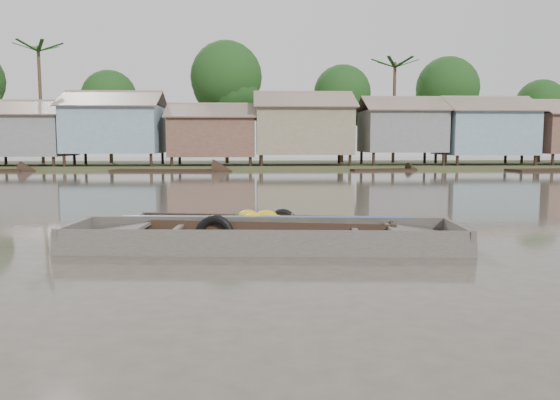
{
  "coord_description": "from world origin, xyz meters",
  "views": [
    {
      "loc": [
        -1.03,
        -8.99,
        1.83
      ],
      "look_at": [
        -0.55,
        0.75,
        0.8
      ],
      "focal_mm": 35.0,
      "sensor_mm": 36.0,
      "label": 1
    }
  ],
  "objects": [
    {
      "name": "ground",
      "position": [
        0.0,
        0.0,
        0.0
      ],
      "size": [
        120.0,
        120.0,
        0.0
      ],
      "primitive_type": "plane",
      "color": "#453D35",
      "rests_on": "ground"
    },
    {
      "name": "riverbank",
      "position": [
        3.03,
        31.86,
        3.07
      ],
      "size": [
        120.0,
        12.47,
        10.22
      ],
      "color": "#384723",
      "rests_on": "ground"
    },
    {
      "name": "banana_boat",
      "position": [
        -0.97,
        1.58,
        0.13
      ],
      "size": [
        5.33,
        2.18,
        0.75
      ],
      "rotation": [
        0.0,
        0.0,
        -0.18
      ],
      "color": "black",
      "rests_on": "ground"
    },
    {
      "name": "viewer_boat",
      "position": [
        -0.81,
        0.52,
        0.05
      ],
      "size": [
        7.0,
        2.32,
        0.55
      ],
      "rotation": [
        0.0,
        0.0,
        -0.08
      ],
      "color": "#3C3733",
      "rests_on": "ground"
    },
    {
      "name": "distant_boats",
      "position": [
        7.64,
        23.96,
        -0.05
      ],
      "size": [
        46.59,
        15.24,
        0.35
      ],
      "color": "black",
      "rests_on": "ground"
    }
  ]
}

